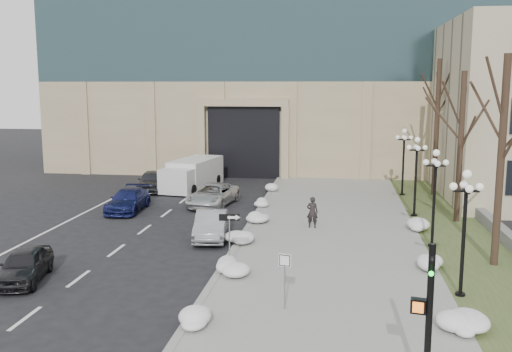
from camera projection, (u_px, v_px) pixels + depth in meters
The scene contains 30 objects.
sidewalk at pixel (331, 235), 29.38m from camera, with size 9.00×40.00×0.12m, color gray.
curb at pixel (245, 232), 30.00m from camera, with size 0.30×40.00×0.14m, color gray.
grass_strip at pixel (462, 240), 28.47m from camera, with size 4.00×40.00×0.10m, color #3B4B25.
stone_wall at pixel (494, 226), 30.10m from camera, with size 0.50×30.00×0.70m, color slate.
car_a at pixel (24, 265), 22.61m from camera, with size 1.55×3.86×1.31m, color black.
car_b at pixel (211, 225), 28.90m from camera, with size 1.51×4.34×1.43m, color #94969B.
car_c at pixel (128, 200), 35.23m from camera, with size 1.91×4.69×1.36m, color navy.
car_d at pixel (213, 195), 36.83m from camera, with size 2.33×5.05×1.40m, color silver.
car_e at pixel (152, 181), 41.90m from camera, with size 1.78×4.41×1.50m, color #323237.
pedestrian at pixel (312, 212), 30.63m from camera, with size 0.62×0.41×1.69m, color black.
box_truck at pixel (192, 175), 42.85m from camera, with size 3.45×7.14×2.17m.
one_way_sign at pixel (233, 224), 23.75m from camera, with size 0.91×0.27×2.42m.
keep_sign at pixel (285, 270), 19.33m from camera, with size 0.44×0.15×2.08m.
traffic_signal at pixel (427, 328), 13.48m from camera, with size 0.70×0.93×4.10m.
snow_clump_b at pixel (198, 321), 18.14m from camera, with size 1.10×1.60×0.36m, color white.
snow_clump_c at pixel (230, 268), 23.35m from camera, with size 1.10×1.60×0.36m, color white.
snow_clump_d at pixel (239, 240), 27.59m from camera, with size 1.10×1.60×0.36m, color white.
snow_clump_e at pixel (260, 218), 32.19m from camera, with size 1.10×1.60×0.36m, color white.
snow_clump_f at pixel (266, 204), 35.99m from camera, with size 1.10×1.60×0.36m, color white.
snow_clump_g at pixel (274, 189), 41.17m from camera, with size 1.10×1.60×0.36m, color white.
snow_clump_h at pixel (460, 327), 17.68m from camera, with size 1.10×1.60×0.36m, color white.
snow_clump_i at pixel (426, 265), 23.70m from camera, with size 1.10×1.60×0.36m, color white.
snow_clump_j at pixel (411, 227), 30.20m from camera, with size 1.10×1.60×0.36m, color white.
lamppost_a at pixel (465, 216), 20.41m from camera, with size 1.18×1.18×4.76m.
lamppost_b at pixel (435, 185), 26.76m from camera, with size 1.18×1.18×4.76m.
lamppost_c at pixel (416, 166), 33.12m from camera, with size 1.18×1.18×4.76m.
lamppost_d at pixel (404, 153), 39.47m from camera, with size 1.18×1.18×4.76m.
tree_near at pixel (503, 131), 23.58m from camera, with size 3.20×3.20×9.00m.
tree_mid at pixel (462, 126), 31.45m from camera, with size 3.20×3.20×8.50m.
tree_far at pixel (437, 108), 39.17m from camera, with size 3.20×3.20×9.50m.
Camera 1 is at (3.70, -14.78, 7.72)m, focal length 40.00 mm.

